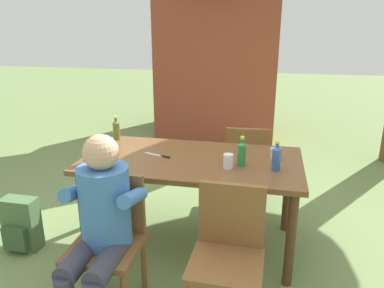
% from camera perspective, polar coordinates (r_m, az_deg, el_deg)
% --- Properties ---
extents(ground_plane, '(24.00, 24.00, 0.00)m').
position_cam_1_polar(ground_plane, '(3.32, 0.00, -14.84)').
color(ground_plane, '#6B844C').
extents(dining_table, '(1.74, 0.93, 0.78)m').
position_cam_1_polar(dining_table, '(3.01, 0.00, -3.82)').
color(dining_table, brown).
rests_on(dining_table, ground_plane).
extents(chair_near_left, '(0.45, 0.45, 0.87)m').
position_cam_1_polar(chair_near_left, '(2.56, -12.62, -13.37)').
color(chair_near_left, brown).
rests_on(chair_near_left, ground_plane).
extents(chair_far_right, '(0.46, 0.46, 0.87)m').
position_cam_1_polar(chair_far_right, '(3.74, 8.42, -2.78)').
color(chair_far_right, brown).
rests_on(chair_far_right, ground_plane).
extents(chair_near_right, '(0.45, 0.45, 0.87)m').
position_cam_1_polar(chair_near_right, '(2.37, 5.60, -15.72)').
color(chair_near_right, brown).
rests_on(chair_near_right, ground_plane).
extents(person_in_white_shirt, '(0.47, 0.61, 1.18)m').
position_cam_1_polar(person_in_white_shirt, '(2.39, -13.94, -11.24)').
color(person_in_white_shirt, '#3D70B2').
rests_on(person_in_white_shirt, ground_plane).
extents(bottle_blue, '(0.06, 0.06, 0.23)m').
position_cam_1_polar(bottle_blue, '(2.77, 12.87, -2.09)').
color(bottle_blue, '#2D56A3').
rests_on(bottle_blue, dining_table).
extents(bottle_green, '(0.06, 0.06, 0.23)m').
position_cam_1_polar(bottle_green, '(2.81, 7.67, -1.41)').
color(bottle_green, '#287A38').
rests_on(bottle_green, dining_table).
extents(bottle_olive, '(0.06, 0.06, 0.22)m').
position_cam_1_polar(bottle_olive, '(3.50, -11.57, 2.20)').
color(bottle_olive, '#566623').
rests_on(bottle_olive, dining_table).
extents(cup_terracotta, '(0.08, 0.08, 0.12)m').
position_cam_1_polar(cup_terracotta, '(2.96, -15.74, -1.81)').
color(cup_terracotta, '#BC6B47').
rests_on(cup_terracotta, dining_table).
extents(cup_glass, '(0.08, 0.08, 0.11)m').
position_cam_1_polar(cup_glass, '(2.77, 5.61, -2.66)').
color(cup_glass, silver).
rests_on(cup_glass, dining_table).
extents(cup_steel, '(0.08, 0.08, 0.08)m').
position_cam_1_polar(cup_steel, '(3.03, 12.71, -1.43)').
color(cup_steel, '#B2B7BC').
rests_on(cup_steel, dining_table).
extents(table_knife, '(0.23, 0.10, 0.01)m').
position_cam_1_polar(table_knife, '(3.04, -5.09, -1.77)').
color(table_knife, silver).
rests_on(table_knife, dining_table).
extents(backpack_by_near_side, '(0.29, 0.21, 0.45)m').
position_cam_1_polar(backpack_by_near_side, '(3.44, -24.83, -11.28)').
color(backpack_by_near_side, '#47663D').
rests_on(backpack_by_near_side, ground_plane).
extents(brick_kiosk, '(2.20, 1.76, 2.93)m').
position_cam_1_polar(brick_kiosk, '(6.44, 4.40, 15.57)').
color(brick_kiosk, brown).
rests_on(brick_kiosk, ground_plane).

